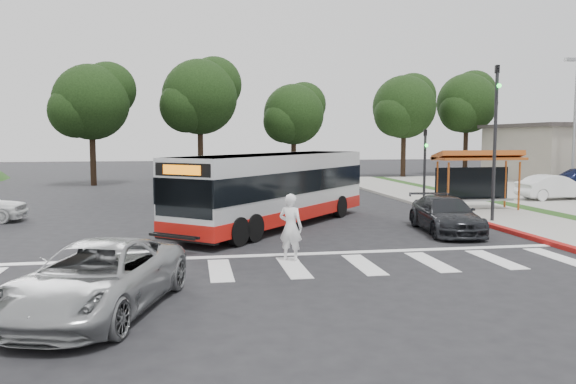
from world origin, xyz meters
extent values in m
plane|color=black|center=(0.00, 0.00, 0.00)|extent=(140.00, 140.00, 0.00)
cube|color=gray|center=(11.00, 8.00, 0.06)|extent=(4.00, 40.00, 0.12)
cube|color=#9E9991|center=(9.00, 8.00, 0.07)|extent=(0.30, 40.00, 0.15)
cube|color=maroon|center=(9.00, -2.00, 0.08)|extent=(0.32, 6.00, 0.15)
cube|color=silver|center=(0.00, -5.00, 0.01)|extent=(18.00, 2.60, 0.01)
cylinder|color=#A34B1B|center=(9.00, 4.40, 1.27)|extent=(0.10, 0.10, 2.30)
cylinder|color=#A34B1B|center=(12.60, 4.40, 1.27)|extent=(0.10, 0.10, 2.30)
cylinder|color=#A34B1B|center=(9.00, 5.60, 1.27)|extent=(0.10, 0.10, 2.30)
cylinder|color=#A34B1B|center=(12.60, 5.60, 1.27)|extent=(0.10, 0.10, 2.30)
cube|color=#A34B1B|center=(10.80, 5.00, 2.57)|extent=(4.20, 1.60, 0.12)
cube|color=#A34B1B|center=(10.80, 5.05, 2.72)|extent=(4.20, 1.32, 0.51)
cube|color=black|center=(10.80, 5.60, 1.32)|extent=(3.80, 0.06, 1.60)
cube|color=gray|center=(10.80, 5.00, 0.57)|extent=(3.60, 0.40, 0.08)
cylinder|color=black|center=(9.60, 1.50, 3.25)|extent=(0.14, 0.14, 6.50)
imported|color=black|center=(9.60, 1.50, 6.00)|extent=(0.16, 0.20, 1.00)
sphere|color=#19E533|center=(9.60, 1.32, 5.65)|extent=(0.18, 0.18, 0.18)
cylinder|color=black|center=(9.60, 8.50, 2.00)|extent=(0.14, 0.14, 4.00)
imported|color=black|center=(9.60, 8.50, 3.50)|extent=(0.16, 0.20, 1.00)
sphere|color=#19E533|center=(9.60, 8.32, 3.15)|extent=(0.18, 0.18, 0.18)
cylinder|color=gray|center=(24.00, 16.00, 4.60)|extent=(0.18, 0.18, 9.00)
cube|color=gray|center=(23.45, 16.00, 9.00)|extent=(0.80, 0.35, 0.22)
cylinder|color=black|center=(16.00, 28.00, 2.30)|extent=(0.44, 0.44, 4.40)
sphere|color=black|center=(16.00, 28.00, 6.30)|extent=(5.60, 5.60, 5.60)
sphere|color=black|center=(17.12, 28.84, 7.30)|extent=(4.20, 4.20, 4.20)
sphere|color=black|center=(15.02, 27.30, 5.60)|extent=(3.92, 3.92, 3.92)
cylinder|color=black|center=(23.00, 30.00, 2.42)|extent=(0.44, 0.44, 4.84)
sphere|color=black|center=(23.00, 30.00, 6.82)|extent=(5.60, 5.60, 5.60)
sphere|color=black|center=(24.12, 30.84, 7.92)|extent=(4.20, 4.20, 4.20)
sphere|color=black|center=(22.02, 29.30, 6.05)|extent=(3.92, 3.92, 3.92)
cylinder|color=black|center=(-2.00, 26.00, 2.42)|extent=(0.44, 0.44, 4.84)
sphere|color=black|center=(-2.00, 26.00, 6.82)|extent=(6.00, 6.00, 6.00)
sphere|color=black|center=(-0.80, 26.90, 7.92)|extent=(4.50, 4.50, 4.50)
sphere|color=black|center=(-3.05, 25.25, 6.05)|extent=(4.20, 4.20, 4.20)
cylinder|color=black|center=(6.00, 28.00, 1.98)|extent=(0.44, 0.44, 3.96)
sphere|color=black|center=(6.00, 28.00, 5.58)|extent=(5.20, 5.20, 5.20)
sphere|color=black|center=(7.04, 28.78, 6.48)|extent=(3.90, 3.90, 3.90)
sphere|color=black|center=(5.09, 27.35, 4.95)|extent=(3.64, 3.64, 3.64)
cylinder|color=black|center=(-10.00, 24.00, 2.20)|extent=(0.44, 0.44, 4.40)
sphere|color=black|center=(-10.00, 24.00, 6.20)|extent=(5.60, 5.60, 5.60)
sphere|color=black|center=(-8.88, 24.84, 7.20)|extent=(4.20, 4.20, 4.20)
sphere|color=black|center=(-10.98, 23.30, 5.50)|extent=(3.92, 3.92, 3.92)
imported|color=white|center=(0.08, -4.11, 0.98)|extent=(0.85, 0.78, 1.95)
imported|color=black|center=(6.66, -0.31, 0.67)|extent=(2.45, 4.85, 1.35)
imported|color=#929597|center=(-4.63, -8.26, 0.71)|extent=(3.75, 5.60, 1.43)
imported|color=white|center=(17.39, 8.56, 0.79)|extent=(4.25, 1.70, 1.38)
camera|label=1|loc=(-2.70, -19.87, 3.53)|focal=35.00mm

